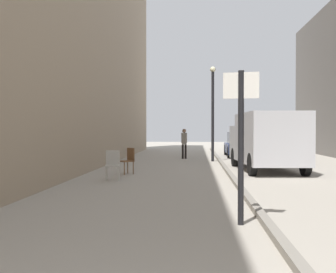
% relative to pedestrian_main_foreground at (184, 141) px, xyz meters
% --- Properties ---
extents(ground_plane, '(80.00, 80.00, 0.00)m').
position_rel_pedestrian_main_foreground_xyz_m(ground_plane, '(0.25, -9.47, -0.94)').
color(ground_plane, '#A8A093').
extents(kerb_strip, '(0.16, 40.00, 0.12)m').
position_rel_pedestrian_main_foreground_xyz_m(kerb_strip, '(1.83, -9.47, -0.88)').
color(kerb_strip, gray).
rests_on(kerb_strip, ground_plane).
extents(pedestrian_main_foreground, '(0.32, 0.23, 1.64)m').
position_rel_pedestrian_main_foreground_xyz_m(pedestrian_main_foreground, '(0.00, 0.00, 0.00)').
color(pedestrian_main_foreground, black).
rests_on(pedestrian_main_foreground, ground_plane).
extents(delivery_van, '(2.39, 5.50, 2.23)m').
position_rel_pedestrian_main_foreground_xyz_m(delivery_van, '(3.38, -6.42, 0.26)').
color(delivery_van, '#B7B7BC').
rests_on(delivery_van, ground_plane).
extents(parked_car, '(1.87, 4.21, 1.45)m').
position_rel_pedestrian_main_foreground_xyz_m(parked_car, '(3.33, 2.05, -0.23)').
color(parked_car, navy).
rests_on(parked_car, ground_plane).
extents(street_sign_post, '(0.60, 0.14, 2.60)m').
position_rel_pedestrian_main_foreground_xyz_m(street_sign_post, '(1.41, -15.76, 0.60)').
color(street_sign_post, black).
rests_on(street_sign_post, ground_plane).
extents(lamp_post, '(0.28, 0.28, 4.76)m').
position_rel_pedestrian_main_foreground_xyz_m(lamp_post, '(1.49, -1.79, 1.78)').
color(lamp_post, black).
rests_on(lamp_post, ground_plane).
extents(cafe_chair_near_window, '(0.62, 0.62, 0.94)m').
position_rel_pedestrian_main_foreground_xyz_m(cafe_chair_near_window, '(-1.79, -7.98, -0.40)').
color(cafe_chair_near_window, brown).
rests_on(cafe_chair_near_window, ground_plane).
extents(cafe_chair_by_doorway, '(0.50, 0.50, 0.94)m').
position_rel_pedestrian_main_foreground_xyz_m(cafe_chair_by_doorway, '(-1.98, -9.80, -0.40)').
color(cafe_chair_by_doorway, '#B7B2A8').
rests_on(cafe_chair_by_doorway, ground_plane).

